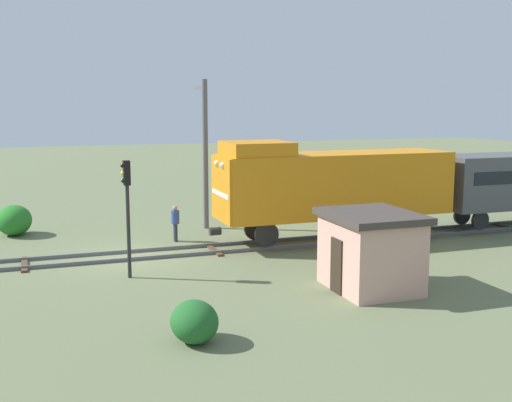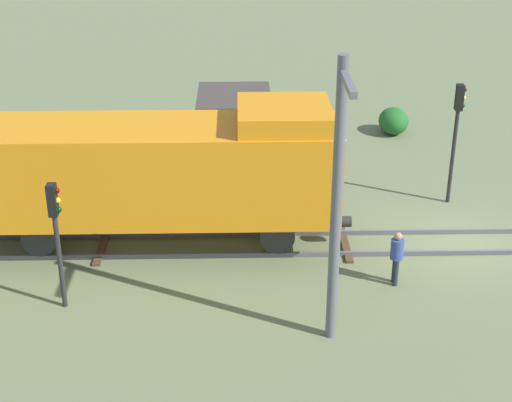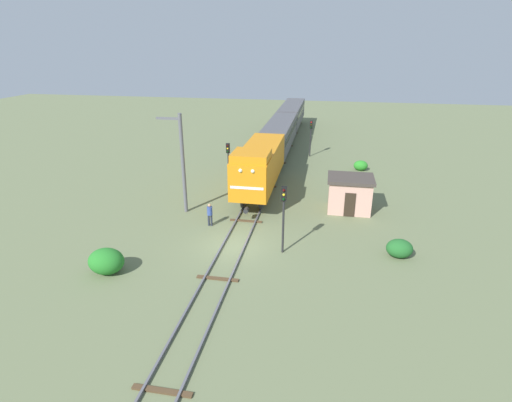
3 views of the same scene
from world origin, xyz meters
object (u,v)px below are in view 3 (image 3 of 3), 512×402
Objects in this scene: passenger_car_trailing at (292,113)px; worker_near_track at (210,213)px; traffic_signal_far at (311,132)px; traffic_signal_mid at (228,155)px; catenary_mast at (182,161)px; locomotive at (259,164)px; relay_hut at (350,193)px; passenger_car_leading at (279,134)px; traffic_signal_near at (284,208)px.

passenger_car_trailing is 8.24× the size of worker_near_track.
worker_near_track is at bearing -106.46° from traffic_signal_far.
traffic_signal_mid is 12.86m from traffic_signal_far.
worker_near_track is 4.61m from catenary_mast.
locomotive is 7.91m from relay_hut.
catenary_mast reaches higher than locomotive.
traffic_signal_mid is at bearing 142.02° from locomotive.
traffic_signal_mid is at bearing 77.22° from catenary_mast.
worker_near_track is 10.99m from relay_hut.
traffic_signal_mid is at bearing -97.66° from passenger_car_trailing.
catenary_mast is at bearing -137.24° from locomotive.
relay_hut is at bearing -75.99° from passenger_car_trailing.
locomotive is 27.94m from passenger_car_trailing.
traffic_signal_mid reaches higher than worker_near_track.
relay_hut is at bearing -23.64° from traffic_signal_mid.
passenger_car_leading is 20.41m from worker_near_track.
traffic_signal_far is 21.26m from worker_near_track.
traffic_signal_near is (3.20, -23.19, 0.52)m from passenger_car_leading.
traffic_signal_mid is at bearing -61.62° from worker_near_track.
catenary_mast reaches higher than traffic_signal_mid.
traffic_signal_near is 1.25× the size of relay_hut.
traffic_signal_mid is at bearing 117.83° from traffic_signal_near.
passenger_car_trailing is at bearing 94.84° from traffic_signal_near.
locomotive is 3.08× the size of traffic_signal_mid.
relay_hut is (3.90, -15.56, -1.48)m from traffic_signal_far.
passenger_car_trailing is 33.04m from catenary_mast.
traffic_signal_far reaches higher than passenger_car_leading.
traffic_signal_near reaches higher than passenger_car_trailing.
traffic_signal_far is at bearing -84.07° from worker_near_track.
catenary_mast is at bearing -17.01° from worker_near_track.
locomotive is 0.83× the size of passenger_car_leading.
locomotive is at bearing -37.98° from traffic_signal_mid.
traffic_signal_near is 9.00m from relay_hut.
locomotive is at bearing -86.86° from worker_near_track.
locomotive is 0.83× the size of passenger_car_trailing.
passenger_car_leading is 3.39× the size of traffic_signal_far.
traffic_signal_mid is 2.22× the size of worker_near_track.
passenger_car_trailing is 14.94m from traffic_signal_far.
locomotive is 2.81× the size of traffic_signal_far.
passenger_car_leading is 17.21m from relay_hut.
passenger_car_trailing is 3.39× the size of traffic_signal_far.
passenger_car_trailing is 37.92m from traffic_signal_near.
worker_near_track is at bearing -93.94° from passenger_car_trailing.
catenary_mast is (-5.06, -32.62, 1.53)m from passenger_car_trailing.
worker_near_track is at bearing -96.77° from passenger_car_leading.
passenger_car_leading is 23.41m from traffic_signal_near.
worker_near_track is (-5.60, 2.98, -2.05)m from traffic_signal_near.
locomotive is at bearing 42.76° from catenary_mast.
passenger_car_trailing is 25.51m from traffic_signal_mid.
locomotive is 10.36m from traffic_signal_near.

